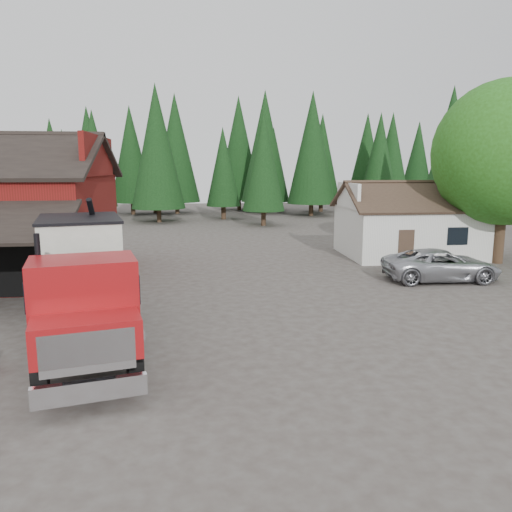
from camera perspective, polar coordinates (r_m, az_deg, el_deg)
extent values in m
plane|color=#403732|center=(17.29, -6.48, -8.24)|extent=(120.00, 120.00, 0.00)
cube|color=maroon|center=(26.91, -17.64, 10.87)|extent=(0.25, 7.00, 2.00)
cylinder|color=#382619|center=(19.79, -23.01, -2.44)|extent=(0.20, 0.20, 2.80)
cube|color=silver|center=(32.36, 17.18, 2.70)|extent=(8.00, 6.00, 3.00)
cube|color=#38281E|center=(30.80, 18.51, 6.48)|extent=(8.60, 3.42, 1.80)
cube|color=#38281E|center=(33.54, 16.36, 6.85)|extent=(8.60, 3.42, 1.80)
cube|color=silver|center=(30.78, 10.51, 6.83)|extent=(0.20, 4.20, 1.50)
cube|color=silver|center=(33.96, 23.62, 6.45)|extent=(0.20, 4.20, 1.50)
cube|color=#38281E|center=(29.09, 16.77, 0.93)|extent=(0.90, 0.06, 2.00)
cube|color=black|center=(30.31, 22.05, 2.12)|extent=(1.20, 0.06, 1.00)
cylinder|color=#382619|center=(31.59, 26.03, 2.13)|extent=(0.60, 0.60, 3.20)
sphere|color=#245212|center=(31.36, 26.69, 10.48)|extent=(8.00, 8.00, 8.00)
sphere|color=#245212|center=(31.42, 23.87, 8.49)|extent=(4.40, 4.40, 4.40)
cylinder|color=#382619|center=(47.02, 0.86, 4.48)|extent=(0.44, 0.44, 1.60)
cone|color=black|center=(46.79, 0.88, 10.70)|extent=(3.96, 3.96, 9.00)
cylinder|color=#382619|center=(47.96, 20.88, 3.93)|extent=(0.44, 0.44, 1.60)
cone|color=black|center=(47.76, 21.34, 11.22)|extent=(4.84, 4.84, 11.00)
cylinder|color=#382619|center=(50.80, -11.02, 4.71)|extent=(0.44, 0.44, 1.60)
cone|color=black|center=(50.62, -11.28, 12.17)|extent=(5.28, 5.28, 12.00)
cylinder|color=black|center=(13.49, -23.48, -11.79)|extent=(0.64, 1.23, 1.18)
cylinder|color=black|center=(13.50, -13.76, -11.21)|extent=(0.64, 1.23, 1.18)
cylinder|color=black|center=(18.36, -22.52, -5.97)|extent=(0.64, 1.23, 1.18)
cylinder|color=black|center=(18.36, -15.49, -5.55)|extent=(0.64, 1.23, 1.18)
cylinder|color=black|center=(19.80, -22.34, -4.81)|extent=(0.64, 1.23, 1.18)
cylinder|color=black|center=(19.80, -15.83, -4.42)|extent=(0.64, 1.23, 1.18)
cube|color=black|center=(16.56, -18.99, -5.90)|extent=(3.27, 9.21, 0.43)
cube|color=silver|center=(11.92, -18.41, -14.41)|extent=(2.44, 0.76, 0.48)
cube|color=silver|center=(11.70, -18.66, -10.37)|extent=(2.00, 0.57, 0.96)
cube|color=maroon|center=(12.25, -18.78, -8.65)|extent=(2.66, 1.91, 0.91)
cube|color=maroon|center=(13.42, -19.05, -4.41)|extent=(2.92, 2.36, 1.98)
cube|color=black|center=(12.52, -19.07, -3.94)|extent=(2.20, 0.60, 0.96)
cylinder|color=black|center=(14.27, -23.54, -1.44)|extent=(0.18, 0.18, 1.92)
cube|color=black|center=(14.47, -19.11, -3.60)|extent=(2.58, 0.73, 1.71)
cube|color=black|center=(17.94, -19.13, -3.75)|extent=(4.08, 6.66, 0.17)
cube|color=silver|center=(17.64, -19.42, 1.25)|extent=(3.21, 4.00, 1.71)
cone|color=silver|center=(17.83, -19.22, -2.14)|extent=(2.83, 2.83, 0.75)
cube|color=black|center=(17.54, -19.59, 4.08)|extent=(3.34, 4.13, 0.09)
cylinder|color=black|center=(19.15, -17.54, 1.69)|extent=(0.26, 2.37, 3.26)
cube|color=maroon|center=(20.39, -21.09, -1.38)|extent=(0.82, 0.98, 0.48)
cylinder|color=silver|center=(14.50, -13.90, -8.36)|extent=(0.83, 1.18, 0.60)
imported|color=#ABADB3|center=(25.70, 20.40, -0.98)|extent=(5.60, 2.77, 1.53)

